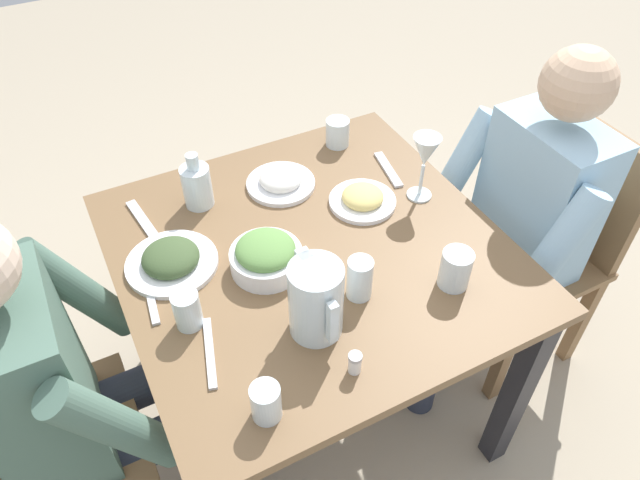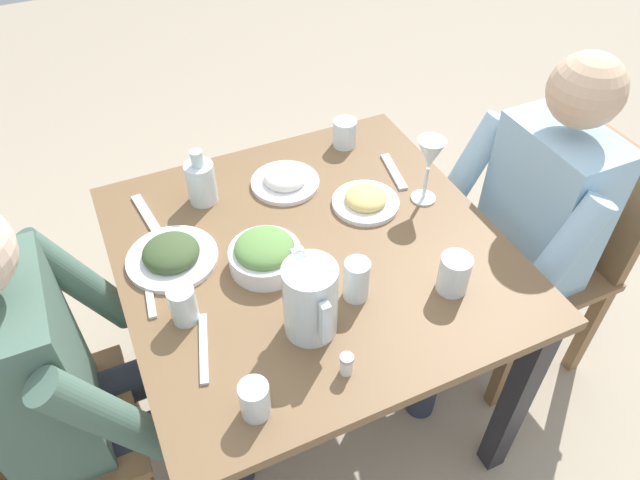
{
  "view_description": "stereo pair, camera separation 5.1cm",
  "coord_description": "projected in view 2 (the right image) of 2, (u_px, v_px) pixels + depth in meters",
  "views": [
    {
      "loc": [
        0.95,
        -0.47,
        1.81
      ],
      "look_at": [
        0.01,
        0.02,
        0.77
      ],
      "focal_mm": 32.96,
      "sensor_mm": 36.0,
      "label": 1
    },
    {
      "loc": [
        0.98,
        -0.42,
        1.81
      ],
      "look_at": [
        0.01,
        0.02,
        0.77
      ],
      "focal_mm": 32.96,
      "sensor_mm": 36.0,
      "label": 2
    }
  ],
  "objects": [
    {
      "name": "fork_far",
      "position": [
        146.0,
        213.0,
        1.59
      ],
      "size": [
        0.17,
        0.05,
        0.01
      ],
      "primitive_type": "cube",
      "rotation": [
        0.0,
        0.0,
        0.12
      ],
      "color": "silver",
      "rests_on": "dining_table"
    },
    {
      "name": "plate_fries",
      "position": [
        366.0,
        200.0,
        1.62
      ],
      "size": [
        0.19,
        0.19,
        0.05
      ],
      "color": "white",
      "rests_on": "dining_table"
    },
    {
      "name": "diner_near",
      "position": [
        82.0,
        373.0,
        1.36
      ],
      "size": [
        0.48,
        0.53,
        1.17
      ],
      "color": "#4C6B5B",
      "rests_on": "ground_plane"
    },
    {
      "name": "water_glass_far_right",
      "position": [
        183.0,
        305.0,
        1.31
      ],
      "size": [
        0.06,
        0.06,
        0.1
      ],
      "primitive_type": "cylinder",
      "color": "silver",
      "rests_on": "dining_table"
    },
    {
      "name": "ground_plane",
      "position": [
        313.0,
        400.0,
        2.02
      ],
      "size": [
        8.0,
        8.0,
        0.0
      ],
      "primitive_type": "plane",
      "color": "tan"
    },
    {
      "name": "water_glass_by_pitcher",
      "position": [
        357.0,
        280.0,
        1.35
      ],
      "size": [
        0.06,
        0.06,
        0.11
      ],
      "primitive_type": "cylinder",
      "color": "silver",
      "rests_on": "dining_table"
    },
    {
      "name": "chair_near",
      "position": [
        11.0,
        438.0,
        1.4
      ],
      "size": [
        0.4,
        0.4,
        0.87
      ],
      "color": "olive",
      "rests_on": "ground_plane"
    },
    {
      "name": "water_glass_near_right",
      "position": [
        345.0,
        133.0,
        1.8
      ],
      "size": [
        0.07,
        0.07,
        0.09
      ],
      "primitive_type": "cylinder",
      "color": "silver",
      "rests_on": "dining_table"
    },
    {
      "name": "salt_shaker",
      "position": [
        346.0,
        364.0,
        1.22
      ],
      "size": [
        0.03,
        0.03,
        0.05
      ],
      "color": "white",
      "rests_on": "dining_table"
    },
    {
      "name": "water_glass_near_left",
      "position": [
        454.0,
        274.0,
        1.37
      ],
      "size": [
        0.07,
        0.07,
        0.1
      ],
      "primitive_type": "cylinder",
      "color": "silver",
      "rests_on": "dining_table"
    },
    {
      "name": "water_glass_center",
      "position": [
        255.0,
        400.0,
        1.14
      ],
      "size": [
        0.06,
        0.06,
        0.09
      ],
      "primitive_type": "cylinder",
      "color": "silver",
      "rests_on": "dining_table"
    },
    {
      "name": "wine_glass",
      "position": [
        430.0,
        158.0,
        1.55
      ],
      "size": [
        0.08,
        0.08,
        0.2
      ],
      "color": "silver",
      "rests_on": "dining_table"
    },
    {
      "name": "knife_far",
      "position": [
        204.0,
        348.0,
        1.28
      ],
      "size": [
        0.18,
        0.07,
        0.01
      ],
      "primitive_type": "cube",
      "rotation": [
        0.0,
        0.0,
        -0.27
      ],
      "color": "silver",
      "rests_on": "dining_table"
    },
    {
      "name": "water_pitcher",
      "position": [
        310.0,
        300.0,
        1.26
      ],
      "size": [
        0.16,
        0.12,
        0.19
      ],
      "color": "silver",
      "rests_on": "dining_table"
    },
    {
      "name": "dining_table",
      "position": [
        312.0,
        278.0,
        1.59
      ],
      "size": [
        0.96,
        0.96,
        0.74
      ],
      "color": "brown",
      "rests_on": "ground_plane"
    },
    {
      "name": "plate_dolmas",
      "position": [
        171.0,
        255.0,
        1.46
      ],
      "size": [
        0.23,
        0.23,
        0.06
      ],
      "color": "white",
      "rests_on": "dining_table"
    },
    {
      "name": "chair_far",
      "position": [
        556.0,
        246.0,
        1.86
      ],
      "size": [
        0.4,
        0.4,
        0.87
      ],
      "color": "olive",
      "rests_on": "ground_plane"
    },
    {
      "name": "knife_near",
      "position": [
        149.0,
        289.0,
        1.4
      ],
      "size": [
        0.19,
        0.04,
        0.01
      ],
      "primitive_type": "cube",
      "rotation": [
        0.0,
        0.0,
        -0.12
      ],
      "color": "silver",
      "rests_on": "dining_table"
    },
    {
      "name": "oil_carafe",
      "position": [
        201.0,
        184.0,
        1.6
      ],
      "size": [
        0.08,
        0.08,
        0.16
      ],
      "color": "silver",
      "rests_on": "dining_table"
    },
    {
      "name": "fork_near",
      "position": [
        394.0,
        171.0,
        1.73
      ],
      "size": [
        0.17,
        0.06,
        0.01
      ],
      "primitive_type": "cube",
      "rotation": [
        0.0,
        0.0,
        -0.18
      ],
      "color": "silver",
      "rests_on": "dining_table"
    },
    {
      "name": "plate_yoghurt",
      "position": [
        285.0,
        180.0,
        1.68
      ],
      "size": [
        0.2,
        0.2,
        0.05
      ],
      "color": "white",
      "rests_on": "dining_table"
    },
    {
      "name": "salad_bowl",
      "position": [
        265.0,
        254.0,
        1.43
      ],
      "size": [
        0.18,
        0.18,
        0.09
      ],
      "color": "white",
      "rests_on": "dining_table"
    },
    {
      "name": "diner_far",
      "position": [
        515.0,
        231.0,
        1.7
      ],
      "size": [
        0.48,
        0.53,
        1.17
      ],
      "color": "#9EC6E0",
      "rests_on": "ground_plane"
    }
  ]
}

